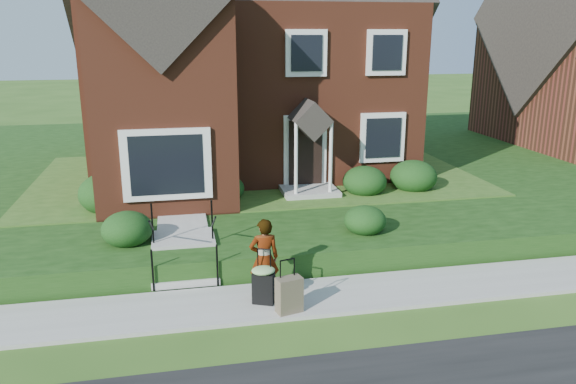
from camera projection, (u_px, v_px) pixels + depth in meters
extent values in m
plane|color=#2D5119|center=(314.00, 299.00, 11.25)|extent=(120.00, 120.00, 0.00)
cube|color=#9E9B93|center=(314.00, 297.00, 11.24)|extent=(60.00, 1.60, 0.08)
cube|color=#15340E|center=(345.00, 160.00, 22.21)|extent=(44.00, 20.00, 0.60)
cube|color=#9E9B93|center=(181.00, 205.00, 15.31)|extent=(1.20, 6.00, 0.06)
cube|color=brown|center=(246.00, 87.00, 19.78)|extent=(10.00, 8.00, 5.40)
cube|color=brown|center=(164.00, 106.00, 14.72)|extent=(3.60, 2.40, 5.40)
cube|color=silver|center=(167.00, 164.00, 13.99)|extent=(2.20, 0.30, 1.80)
cube|color=black|center=(305.00, 155.00, 16.63)|extent=(1.00, 0.12, 2.10)
cube|color=black|center=(383.00, 138.00, 16.98)|extent=(1.40, 0.10, 1.50)
cube|color=#9E9B93|center=(186.00, 282.00, 11.67)|extent=(1.40, 0.30, 0.15)
cube|color=#9E9B93|center=(185.00, 269.00, 11.91)|extent=(1.40, 0.30, 0.15)
cube|color=#9E9B93|center=(185.00, 257.00, 12.16)|extent=(1.40, 0.30, 0.15)
cube|color=#9E9B93|center=(184.00, 246.00, 12.40)|extent=(1.40, 0.30, 0.15)
cube|color=#9E9B93|center=(183.00, 238.00, 12.92)|extent=(1.40, 0.80, 0.15)
cylinder|color=black|center=(153.00, 270.00, 11.30)|extent=(0.04, 0.04, 0.90)
cylinder|color=black|center=(152.00, 223.00, 12.27)|extent=(0.04, 0.04, 0.90)
cylinder|color=black|center=(217.00, 265.00, 11.55)|extent=(0.04, 0.04, 0.90)
cylinder|color=black|center=(212.00, 220.00, 12.52)|extent=(0.04, 0.04, 0.90)
ellipsoid|color=black|center=(109.00, 189.00, 14.87)|extent=(1.61, 1.61, 1.13)
ellipsoid|color=black|center=(226.00, 186.00, 15.91)|extent=(1.06, 1.06, 0.74)
ellipsoid|color=black|center=(365.00, 178.00, 16.42)|extent=(1.29, 1.29, 0.90)
ellipsoid|color=black|center=(414.00, 173.00, 16.84)|extent=(1.41, 1.41, 0.98)
ellipsoid|color=black|center=(127.00, 226.00, 12.53)|extent=(1.14, 1.14, 0.80)
ellipsoid|color=black|center=(365.00, 217.00, 13.24)|extent=(1.00, 1.00, 0.70)
imported|color=#999999|center=(264.00, 258.00, 10.99)|extent=(0.60, 0.41, 1.62)
cube|color=black|center=(264.00, 288.00, 10.84)|extent=(0.47, 0.38, 0.62)
cylinder|color=black|center=(263.00, 251.00, 10.62)|extent=(0.24, 0.13, 0.03)
cylinder|color=black|center=(257.00, 263.00, 10.66)|extent=(0.02, 0.02, 0.47)
cylinder|color=black|center=(270.00, 262.00, 10.71)|extent=(0.02, 0.02, 0.47)
cylinder|color=black|center=(256.00, 302.00, 10.88)|extent=(0.06, 0.07, 0.06)
cylinder|color=black|center=(271.00, 301.00, 10.94)|extent=(0.06, 0.07, 0.06)
ellipsoid|color=#89BF6D|center=(263.00, 270.00, 10.73)|extent=(0.57, 0.53, 0.15)
cube|color=brown|center=(289.00, 295.00, 10.48)|extent=(0.53, 0.38, 0.69)
cylinder|color=black|center=(289.00, 261.00, 10.30)|extent=(0.28, 0.10, 0.03)
cylinder|color=black|center=(282.00, 270.00, 10.32)|extent=(0.02, 0.02, 0.33)
cylinder|color=black|center=(297.00, 269.00, 10.37)|extent=(0.02, 0.02, 0.33)
cylinder|color=black|center=(280.00, 311.00, 10.54)|extent=(0.05, 0.07, 0.06)
cylinder|color=black|center=(298.00, 309.00, 10.60)|extent=(0.05, 0.07, 0.06)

